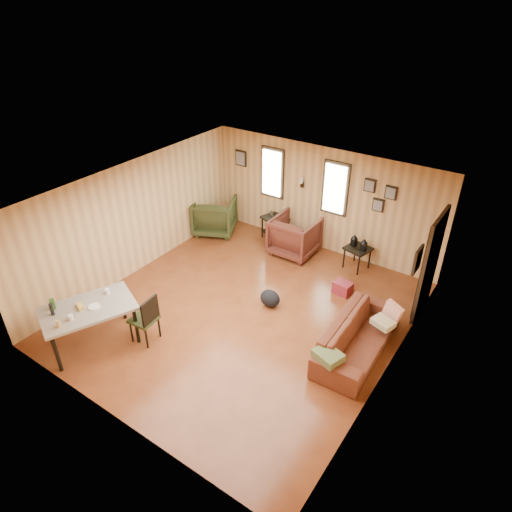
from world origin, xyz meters
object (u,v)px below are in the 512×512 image
Objects in this scene: dining_table at (87,311)px; recliner_brown at (295,234)px; sofa at (359,332)px; recliner_green at (215,214)px; side_table at (358,247)px; end_table at (275,224)px.

recliner_brown is at bearing 97.75° from dining_table.
recliner_brown reaches higher than sofa.
recliner_green is at bearing 5.38° from recliner_brown.
dining_table is at bearing 75.08° from recliner_green.
recliner_brown reaches higher than recliner_green.
recliner_brown is at bearing 47.43° from sofa.
dining_table is at bearing -119.96° from side_table.
sofa is 4.53m from dining_table.
recliner_brown is 0.57× the size of dining_table.
recliner_green is at bearing -172.81° from side_table.
recliner_brown is at bearing -171.11° from side_table.
recliner_brown is 4.75m from dining_table.
dining_table reaches higher than recliner_green.
dining_table reaches higher than sofa.
dining_table is at bearing -96.92° from end_table.
recliner_green is 1.25× the size of side_table.
end_table is at bearing 176.16° from recliner_green.
recliner_green is 1.40× the size of end_table.
recliner_green reaches higher than side_table.
side_table is (3.55, 0.45, 0.04)m from recliner_green.
end_table is (1.39, 0.54, -0.10)m from recliner_green.
dining_table is (-1.33, -4.56, 0.21)m from recliner_brown.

